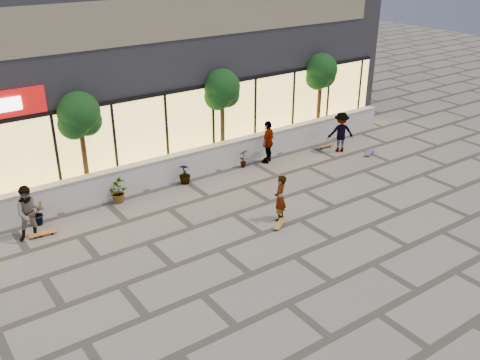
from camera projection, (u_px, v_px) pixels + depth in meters
ground at (294, 256)px, 16.12m from camera, size 80.00×80.00×0.00m
planter_wall at (180, 166)px, 21.10m from camera, size 22.00×0.42×1.04m
retail_building at (115, 49)px, 23.62m from camera, size 24.00×9.17×8.50m
shrub_b at (38, 213)px, 17.76m from camera, size 0.57×0.57×0.81m
shrub_c at (117, 192)px, 19.22m from camera, size 0.68×0.77×0.81m
shrub_d at (185, 174)px, 20.69m from camera, size 0.64×0.64×0.81m
shrub_e at (243, 158)px, 22.15m from camera, size 0.46×0.35×0.81m
tree_midwest at (79, 118)px, 18.76m from camera, size 1.60×1.50×3.92m
tree_mideast at (222, 91)px, 21.90m from camera, size 1.60×1.50×3.92m
tree_east at (321, 73)px, 24.77m from camera, size 1.60×1.50×3.92m
skater_center at (280, 198)px, 17.88m from camera, size 0.71×0.64×1.62m
skater_left at (30, 213)px, 16.70m from camera, size 0.96×0.79×1.83m
skater_right_near at (268, 142)px, 22.43m from camera, size 1.15×0.96×1.84m
skater_right_far at (341, 132)px, 23.57m from camera, size 1.35×1.13×1.81m
skateboard_center at (279, 224)px, 17.75m from camera, size 0.76×0.60×0.09m
skateboard_left at (43, 233)px, 17.18m from camera, size 0.87×0.30×0.10m
skateboard_right_near at (325, 146)px, 24.29m from camera, size 0.86×0.27×0.10m
skateboard_right_far at (370, 152)px, 23.58m from camera, size 0.87×0.57×0.10m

